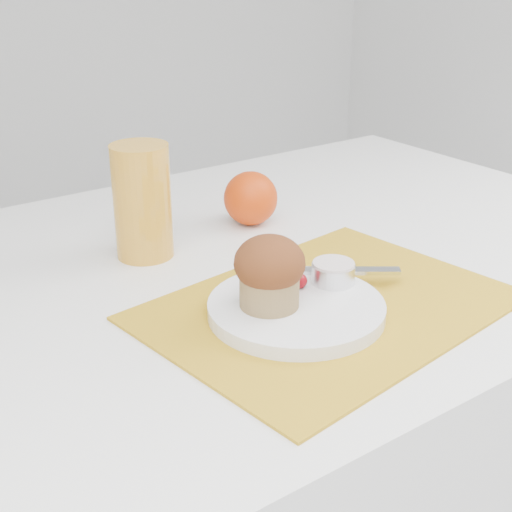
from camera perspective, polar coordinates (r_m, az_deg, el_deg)
table at (r=1.20m, az=0.54°, el=-16.35°), size 1.20×0.80×0.75m
placemat at (r=0.86m, az=5.79°, el=-4.04°), size 0.46×0.36×0.00m
plate at (r=0.83m, az=3.23°, el=-4.22°), size 0.26×0.26×0.02m
ramekin at (r=0.87m, az=6.19°, el=-1.38°), size 0.06×0.06×0.02m
cream at (r=0.87m, az=6.22°, el=-0.69°), size 0.06×0.06×0.01m
raspberry_near at (r=0.86m, az=2.70°, el=-1.84°), size 0.02×0.02×0.02m
raspberry_far at (r=0.85m, az=3.47°, el=-1.98°), size 0.02×0.02×0.02m
butter_knife at (r=0.90m, az=5.16°, el=-1.18°), size 0.17×0.13×0.01m
orange at (r=1.09m, az=-0.43°, el=4.64°), size 0.08×0.08×0.08m
juice_glass at (r=0.98m, az=-9.08°, el=4.32°), size 0.09×0.09×0.16m
muffin at (r=0.80m, az=1.09°, el=-1.22°), size 0.08×0.08×0.08m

